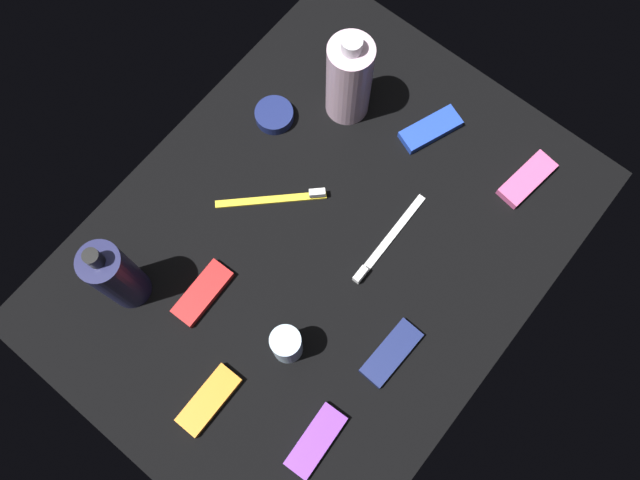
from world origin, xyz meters
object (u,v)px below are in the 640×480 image
object	(u,v)px
snack_bar_purple	(316,441)
snack_bar_pink	(527,179)
lotion_bottle	(116,276)
deodorant_stick	(287,345)
snack_bar_navy	(391,353)
snack_bar_blue	(430,129)
toothbrush_white	(386,243)
snack_bar_red	(203,293)
cream_tin_left	(274,115)
bodywash_bottle	(349,79)
toothbrush_yellow	(278,198)
snack_bar_orange	(209,400)

from	to	relation	value
snack_bar_purple	snack_bar_pink	size ratio (longest dim) A/B	1.00
lotion_bottle	snack_bar_pink	distance (cm)	65.75
deodorant_stick	snack_bar_navy	size ratio (longest dim) A/B	0.82
snack_bar_blue	snack_bar_purple	world-z (taller)	same
toothbrush_white	snack_bar_blue	xyz separation A→B (cm)	(-20.47, -6.20, 0.14)
snack_bar_red	cream_tin_left	size ratio (longest dim) A/B	1.61
bodywash_bottle	snack_bar_navy	size ratio (longest dim) A/B	1.78
snack_bar_purple	toothbrush_yellow	bearing A→B (deg)	-134.97
snack_bar_blue	cream_tin_left	world-z (taller)	cream_tin_left
lotion_bottle	snack_bar_purple	distance (cm)	37.06
deodorant_stick	toothbrush_white	size ratio (longest dim) A/B	0.47
cream_tin_left	lotion_bottle	bearing A→B (deg)	3.11
toothbrush_white	snack_bar_orange	distance (cm)	35.80
bodywash_bottle	snack_bar_orange	distance (cm)	53.41
snack_bar_orange	cream_tin_left	size ratio (longest dim) A/B	1.61
snack_bar_purple	cream_tin_left	world-z (taller)	cream_tin_left
toothbrush_white	toothbrush_yellow	bearing A→B (deg)	-74.66
snack_bar_red	deodorant_stick	bearing A→B (deg)	94.50
bodywash_bottle	toothbrush_white	world-z (taller)	bodywash_bottle
lotion_bottle	bodywash_bottle	world-z (taller)	lotion_bottle
cream_tin_left	snack_bar_blue	bearing A→B (deg)	123.67
deodorant_stick	snack_bar_blue	size ratio (longest dim) A/B	0.82
snack_bar_orange	snack_bar_pink	bearing A→B (deg)	163.15
deodorant_stick	snack_bar_purple	xyz separation A→B (cm)	(7.63, 11.63, -3.51)
snack_bar_orange	cream_tin_left	bearing A→B (deg)	-152.25
bodywash_bottle	snack_bar_purple	xyz separation A→B (cm)	(45.38, 30.22, -7.67)
lotion_bottle	deodorant_stick	size ratio (longest dim) A/B	2.23
snack_bar_red	cream_tin_left	world-z (taller)	cream_tin_left
deodorant_stick	snack_bar_red	size ratio (longest dim) A/B	0.82
snack_bar_navy	snack_bar_pink	world-z (taller)	same
toothbrush_white	cream_tin_left	world-z (taller)	same
lotion_bottle	toothbrush_white	distance (cm)	40.83
lotion_bottle	snack_bar_pink	bearing A→B (deg)	145.16
deodorant_stick	toothbrush_white	world-z (taller)	deodorant_stick
toothbrush_yellow	bodywash_bottle	bearing A→B (deg)	-174.62
toothbrush_white	snack_bar_orange	bearing A→B (deg)	-8.73
snack_bar_blue	snack_bar_orange	world-z (taller)	same
snack_bar_red	snack_bar_purple	xyz separation A→B (cm)	(5.80, 27.16, 0.00)
snack_bar_blue	toothbrush_yellow	bearing A→B (deg)	-4.46
bodywash_bottle	snack_bar_red	distance (cm)	40.43
snack_bar_purple	snack_bar_pink	distance (cm)	53.05
bodywash_bottle	cream_tin_left	xyz separation A→B (cm)	(9.49, -8.05, -7.40)
toothbrush_white	cream_tin_left	distance (cm)	28.64
snack_bar_purple	cream_tin_left	bearing A→B (deg)	-136.69
deodorant_stick	snack_bar_red	xyz separation A→B (cm)	(1.82, -15.53, -3.51)
deodorant_stick	toothbrush_yellow	xyz separation A→B (cm)	(-17.36, -16.68, -3.65)
deodorant_stick	snack_bar_blue	xyz separation A→B (cm)	(-42.79, -4.83, -3.51)
lotion_bottle	snack_bar_purple	xyz separation A→B (cm)	(-0.57, 36.28, -7.54)
lotion_bottle	deodorant_stick	xyz separation A→B (cm)	(-8.19, 24.66, -4.03)
toothbrush_white	snack_bar_navy	bearing A→B (deg)	40.10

